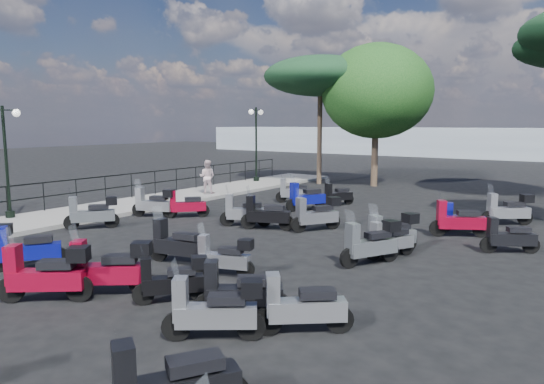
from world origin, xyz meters
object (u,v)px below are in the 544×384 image
Objects in this scene: scooter_23 at (463,219)px; scooter_25 at (302,307)px; scooter_9 at (266,215)px; scooter_16 at (317,215)px; scooter_26 at (215,311)px; scooter_30 at (371,244)px; scooter_19 at (240,294)px; scooter_11 at (306,198)px; scooter_21 at (390,241)px; scooter_13 at (172,281)px; scooter_22 at (458,221)px; scooter_29 at (508,210)px; scooter_31 at (46,275)px; pedestrian_far at (207,177)px; scooter_15 at (178,245)px; scooter_17 at (337,195)px; scooter_27 at (392,235)px; scooter_28 at (509,238)px; scooter_14 at (110,269)px; scooter_10 at (244,212)px; scooter_3 at (154,203)px; scooter_4 at (186,205)px; scooter_5 at (294,192)px; scooter_2 at (92,213)px; scooter_20 at (224,257)px; lamp_post_2 at (256,139)px; pine_2 at (320,77)px; scooter_8 at (27,250)px; broadleaf_tree at (377,92)px.

scooter_23 is 9.47m from scooter_25.
scooter_23 is at bearing -81.76° from scooter_9.
scooter_26 is (2.71, -7.91, -0.04)m from scooter_16.
scooter_19 is at bearing 111.27° from scooter_30.
scooter_11 reaches higher than scooter_21.
scooter_30 is (-0.14, -0.86, 0.09)m from scooter_21.
scooter_9 is at bearing 15.89° from scooter_21.
scooter_13 is 9.41m from scooter_22.
scooter_21 is at bearing -124.87° from scooter_9.
scooter_31 reaches higher than scooter_29.
scooter_15 is at bearing 105.31° from pedestrian_far.
scooter_17 is 0.88× the size of scooter_27.
scooter_16 is 1.17× the size of scooter_28.
scooter_13 is 0.75× the size of scooter_27.
scooter_26 is 0.96× the size of scooter_29.
pedestrian_far is 15.68m from scooter_26.
scooter_13 is 2.66m from scooter_15.
scooter_13 is at bearing -93.11° from scooter_31.
pedestrian_far is at bearing -3.31° from scooter_14.
scooter_10 is at bearing 112.50° from scooter_17.
scooter_3 is 1.30× the size of scooter_4.
scooter_25 is (7.35, -11.25, -0.01)m from scooter_5.
scooter_20 is at bearing -152.87° from scooter_2.
scooter_13 is at bearing -59.73° from lamp_post_2.
scooter_17 is 13.33m from scooter_31.
scooter_19 is 1.01× the size of scooter_23.
scooter_16 is 3.57m from scooter_21.
scooter_19 is (1.58, 0.11, 0.03)m from scooter_13.
scooter_29 is at bearing -61.42° from scooter_14.
scooter_30 reaches higher than scooter_4.
scooter_15 is at bearing -145.56° from scooter_3.
scooter_11 is 7.57m from scooter_30.
scooter_31 is at bearing -75.41° from pine_2.
scooter_4 is at bearing 11.77° from scooter_26.
scooter_28 is at bearing 178.74° from scooter_17.
scooter_17 is (1.75, 12.40, -0.04)m from scooter_8.
pine_2 is (1.87, 7.41, 5.13)m from pedestrian_far.
scooter_14 is 11.03m from scooter_23.
scooter_4 is at bearing -70.87° from scooter_2.
pedestrian_far is at bearing 56.67° from scooter_29.
broadleaf_tree reaches higher than scooter_3.
scooter_4 is 0.92× the size of scooter_17.
scooter_13 is (6.99, -5.66, -0.08)m from scooter_3.
scooter_14 reaches higher than scooter_26.
scooter_20 is 4.40m from scooter_21.
scooter_13 is at bearing -68.60° from pine_2.
lamp_post_2 is at bearing -37.60° from scooter_8.
scooter_29 is (8.40, 12.14, 0.06)m from scooter_8.
scooter_20 is at bearing -176.01° from scooter_4.
scooter_17 is at bearing -14.17° from scooter_25.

